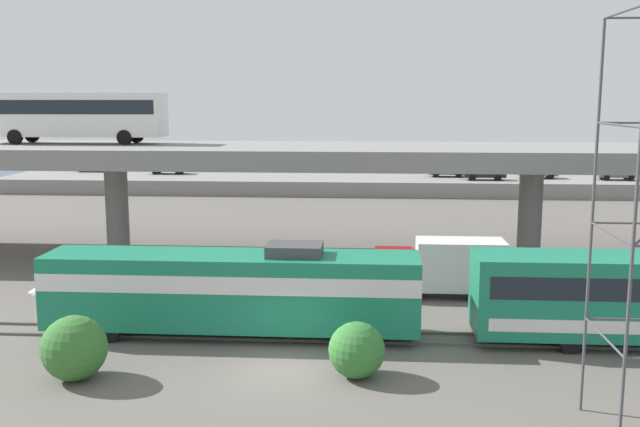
{
  "coord_description": "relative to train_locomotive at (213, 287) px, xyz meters",
  "views": [
    {
      "loc": [
        3.29,
        -26.16,
        10.46
      ],
      "look_at": [
        0.38,
        15.18,
        3.71
      ],
      "focal_mm": 40.1,
      "sensor_mm": 36.0,
      "label": 1
    }
  ],
  "objects": [
    {
      "name": "ground_plane",
      "position": [
        3.56,
        -4.0,
        -2.19
      ],
      "size": [
        260.0,
        260.0,
        0.0
      ],
      "primitive_type": "plane",
      "color": "#605B54"
    },
    {
      "name": "rail_strip_near",
      "position": [
        3.56,
        -0.71,
        -2.13
      ],
      "size": [
        110.0,
        0.12,
        0.12
      ],
      "primitive_type": "cube",
      "color": "#59544C",
      "rests_on": "ground_plane"
    },
    {
      "name": "rail_strip_far",
      "position": [
        3.56,
        0.71,
        -2.13
      ],
      "size": [
        110.0,
        0.12,
        0.12
      ],
      "primitive_type": "cube",
      "color": "#59544C",
      "rests_on": "ground_plane"
    },
    {
      "name": "train_locomotive",
      "position": [
        0.0,
        0.0,
        0.0
      ],
      "size": [
        17.55,
        3.04,
        4.18
      ],
      "rotation": [
        0.0,
        0.0,
        3.14
      ],
      "color": "#197A56",
      "rests_on": "ground_plane"
    },
    {
      "name": "highway_overpass",
      "position": [
        3.56,
        16.0,
        4.38
      ],
      "size": [
        96.0,
        10.03,
        7.35
      ],
      "color": "gray",
      "rests_on": "ground_plane"
    },
    {
      "name": "transit_bus_on_overpass",
      "position": [
        -13.0,
        17.13,
        7.22
      ],
      "size": [
        12.0,
        2.68,
        3.4
      ],
      "color": "silver",
      "rests_on": "highway_overpass"
    },
    {
      "name": "service_truck_west",
      "position": [
        10.78,
        7.03,
        -0.55
      ],
      "size": [
        6.8,
        2.46,
        3.04
      ],
      "rotation": [
        0.0,
        0.0,
        3.14
      ],
      "color": "maroon",
      "rests_on": "ground_plane"
    },
    {
      "name": "pier_parking_lot",
      "position": [
        3.56,
        51.0,
        -1.38
      ],
      "size": [
        76.25,
        13.21,
        1.62
      ],
      "primitive_type": "cube",
      "color": "gray",
      "rests_on": "ground_plane"
    },
    {
      "name": "parked_car_0",
      "position": [
        15.44,
        50.73,
        0.2
      ],
      "size": [
        4.11,
        2.0,
        1.5
      ],
      "color": "black",
      "rests_on": "pier_parking_lot"
    },
    {
      "name": "parked_car_1",
      "position": [
        -16.62,
        51.47,
        0.2
      ],
      "size": [
        4.37,
        1.94,
        1.5
      ],
      "rotation": [
        0.0,
        0.0,
        3.14
      ],
      "color": "navy",
      "rests_on": "pier_parking_lot"
    },
    {
      "name": "parked_car_2",
      "position": [
        19.25,
        47.74,
        0.2
      ],
      "size": [
        4.4,
        1.83,
        1.5
      ],
      "rotation": [
        0.0,
        0.0,
        3.14
      ],
      "color": "black",
      "rests_on": "pier_parking_lot"
    },
    {
      "name": "parked_car_3",
      "position": [
        -26.27,
        53.46,
        0.2
      ],
      "size": [
        4.61,
        1.99,
        1.5
      ],
      "color": "navy",
      "rests_on": "pier_parking_lot"
    },
    {
      "name": "parked_car_4",
      "position": [
        33.42,
        48.78,
        0.2
      ],
      "size": [
        4.14,
        1.87,
        1.5
      ],
      "color": "#515459",
      "rests_on": "pier_parking_lot"
    },
    {
      "name": "parked_car_5",
      "position": [
        25.24,
        49.86,
        0.2
      ],
      "size": [
        4.2,
        1.99,
        1.5
      ],
      "color": "#515459",
      "rests_on": "pier_parking_lot"
    },
    {
      "name": "harbor_water",
      "position": [
        3.56,
        74.0,
        -2.19
      ],
      "size": [
        140.0,
        36.0,
        0.01
      ],
      "primitive_type": "cube",
      "color": "#2D5170",
      "rests_on": "ground_plane"
    },
    {
      "name": "shrub_left",
      "position": [
        -4.09,
        -5.43,
        -0.97
      ],
      "size": [
        2.45,
        2.45,
        2.45
      ],
      "primitive_type": "sphere",
      "color": "#356F2E",
      "rests_on": "ground_plane"
    },
    {
      "name": "shrub_right",
      "position": [
        6.43,
        -4.48,
        -1.12
      ],
      "size": [
        2.14,
        2.14,
        2.14
      ],
      "primitive_type": "sphere",
      "color": "#327532",
      "rests_on": "ground_plane"
    }
  ]
}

